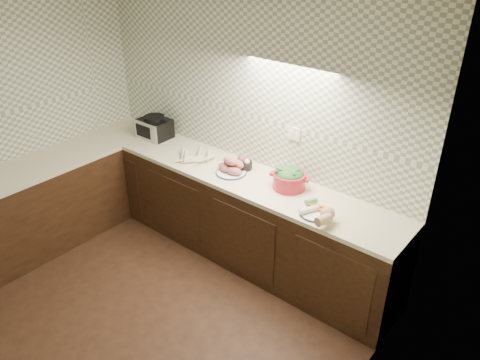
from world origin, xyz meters
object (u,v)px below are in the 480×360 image
Objects in this scene: dutch_oven at (289,178)px; sweet_potato_plate at (231,167)px; parsnip_pile at (193,159)px; toaster_oven at (155,127)px; veg_plate at (321,212)px; onion_bowl at (243,163)px.

sweet_potato_plate is at bearing 173.79° from dutch_oven.
dutch_oven is at bearing 9.08° from parsnip_pile.
toaster_oven is 0.90× the size of parsnip_pile.
toaster_oven is 0.76m from parsnip_pile.
sweet_potato_plate is at bearing 6.99° from parsnip_pile.
toaster_oven is 0.96× the size of dutch_oven.
sweet_potato_plate is 0.78× the size of veg_plate.
dutch_oven is 0.96× the size of veg_plate.
veg_plate is (0.47, -0.23, -0.05)m from dutch_oven.
onion_bowl reaches higher than veg_plate.
parsnip_pile is 1.49m from veg_plate.
dutch_oven is (0.55, -0.04, 0.05)m from onion_bowl.
dutch_oven reaches higher than sweet_potato_plate.
sweet_potato_plate is 0.81× the size of dutch_oven.
sweet_potato_plate is 0.15m from onion_bowl.
sweet_potato_plate is 1.05m from veg_plate.
sweet_potato_plate is 0.59m from dutch_oven.
sweet_potato_plate is (0.45, 0.06, 0.03)m from parsnip_pile.
onion_bowl is (0.02, 0.15, -0.01)m from sweet_potato_plate.
onion_bowl is 0.46× the size of veg_plate.
dutch_oven is at bearing 10.70° from sweet_potato_plate.
dutch_oven reaches higher than parsnip_pile.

